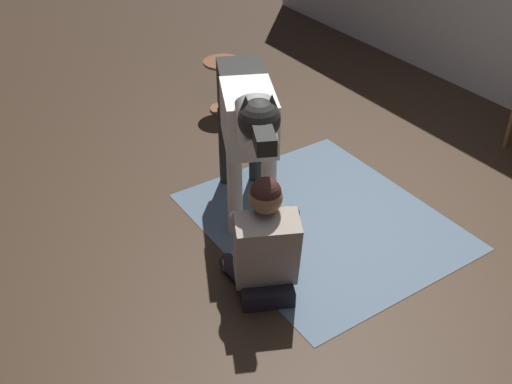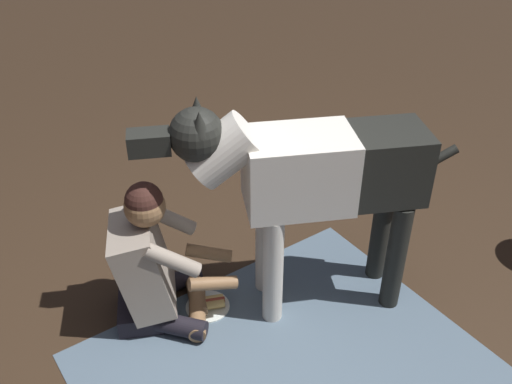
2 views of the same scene
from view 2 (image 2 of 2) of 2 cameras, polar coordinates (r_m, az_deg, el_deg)
name	(u,v)px [view 2 (image 2 of 2)]	position (r m, az deg, el deg)	size (l,w,h in m)	color
ground_plane	(274,357)	(3.16, 1.80, -15.93)	(15.22, 15.22, 0.00)	#39281A
area_rug	(294,376)	(3.08, 3.72, -17.68)	(1.92, 1.66, 0.01)	slate
person_sitting_on_floor	(153,265)	(3.16, -10.13, -7.10)	(0.73, 0.63, 0.88)	black
large_dog	(310,177)	(2.95, 5.34, 1.49)	(1.54, 0.84, 1.29)	silver
hot_dog_on_plate	(208,304)	(3.39, -4.80, -10.98)	(0.25, 0.25, 0.06)	white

